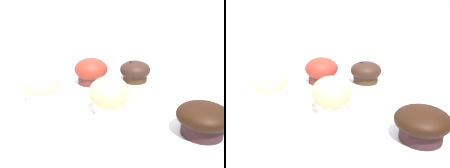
# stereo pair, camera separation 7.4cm
# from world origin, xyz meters

# --- Properties ---
(wall_back) EXTENTS (3.20, 0.10, 1.80)m
(wall_back) POSITION_xyz_m (0.00, 0.60, 0.90)
(wall_back) COLOR silver
(wall_back) RESTS_ON ground
(muffin_front_center) EXTENTS (0.10, 0.10, 0.09)m
(muffin_front_center) POSITION_xyz_m (-0.09, 0.08, 0.97)
(muffin_front_center) COLOR white
(muffin_front_center) RESTS_ON display_counter
(muffin_back_left) EXTENTS (0.12, 0.12, 0.07)m
(muffin_back_left) POSITION_xyz_m (0.26, -0.19, 0.97)
(muffin_back_left) COLOR #321B1D
(muffin_back_left) RESTS_ON display_counter
(muffin_back_right) EXTENTS (0.10, 0.10, 0.07)m
(muffin_back_right) POSITION_xyz_m (0.22, 0.17, 0.96)
(muffin_back_right) COLOR #3B2515
(muffin_back_right) RESTS_ON display_counter
(muffin_front_left) EXTENTS (0.10, 0.10, 0.09)m
(muffin_front_left) POSITION_xyz_m (0.08, -0.03, 0.97)
(muffin_front_left) COLOR silver
(muffin_front_left) RESTS_ON display_counter
(muffin_front_right) EXTENTS (0.11, 0.11, 0.08)m
(muffin_front_right) POSITION_xyz_m (0.07, 0.18, 0.97)
(muffin_front_right) COLOR #522620
(muffin_front_right) RESTS_ON display_counter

